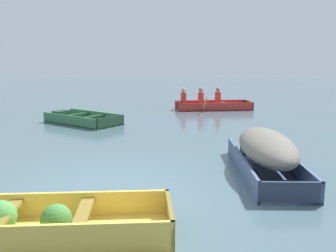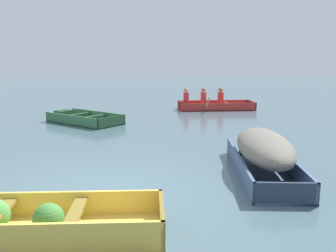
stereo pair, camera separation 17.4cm
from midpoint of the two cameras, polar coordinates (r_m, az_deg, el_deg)
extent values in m
plane|color=#47606B|center=(6.13, -9.98, -9.62)|extent=(80.00, 80.00, 0.00)
cube|color=#E5BC47|center=(4.87, -19.18, -15.27)|extent=(3.15, 1.63, 0.04)
cube|color=#E5BC47|center=(4.40, -20.97, -16.03)|extent=(2.95, 0.71, 0.36)
cube|color=#E5BC47|center=(5.23, -17.91, -11.49)|extent=(2.95, 0.71, 0.36)
cube|color=olive|center=(4.64, -0.86, -13.83)|extent=(0.27, 0.99, 0.36)
cube|color=olive|center=(4.91, -24.55, -12.29)|extent=(0.35, 0.91, 0.04)
cube|color=olive|center=(4.67, -13.88, -12.79)|extent=(0.35, 0.91, 0.04)
sphere|color=#4C9342|center=(5.00, -25.10, -12.37)|extent=(0.38, 0.38, 0.38)
sphere|color=#428438|center=(4.70, -17.70, -13.43)|extent=(0.37, 0.37, 0.37)
cube|color=#387047|center=(12.29, -13.21, 0.50)|extent=(2.74, 2.15, 0.04)
cube|color=#387047|center=(11.92, -15.23, 0.79)|extent=(2.24, 1.18, 0.32)
cube|color=#387047|center=(12.62, -11.36, 1.48)|extent=(2.24, 1.18, 0.32)
cube|color=#1E3D27|center=(11.38, -9.21, 0.58)|extent=(0.57, 1.05, 0.32)
cube|color=#1E3D27|center=(13.08, -16.30, 1.64)|extent=(0.56, 0.62, 0.29)
cube|color=#1E3D27|center=(12.53, -14.37, 1.66)|extent=(0.62, 1.01, 0.04)
cube|color=#1E3D27|center=(11.97, -12.08, 1.36)|extent=(0.62, 1.01, 0.04)
cube|color=#475B7F|center=(7.06, 13.95, -6.89)|extent=(1.34, 3.08, 0.04)
cube|color=#475B7F|center=(6.93, 10.38, -5.76)|extent=(0.45, 2.96, 0.34)
cube|color=#475B7F|center=(7.13, 17.54, -5.62)|extent=(0.45, 2.96, 0.34)
cube|color=#273246|center=(5.67, 17.33, -9.78)|extent=(0.94, 0.18, 0.34)
cube|color=#273246|center=(8.25, 12.00, -3.07)|extent=(0.47, 0.41, 0.31)
cube|color=#273246|center=(7.41, 13.27, -4.11)|extent=(0.86, 0.27, 0.04)
cube|color=#273246|center=(6.58, 14.91, -6.05)|extent=(0.86, 0.27, 0.04)
ellipsoid|color=#6B665B|center=(6.93, 14.13, -3.05)|extent=(1.22, 2.54, 0.54)
cube|color=#AD2D28|center=(15.31, 6.60, 2.63)|extent=(3.19, 1.85, 0.04)
cube|color=#AD2D28|center=(14.79, 7.07, 2.89)|extent=(2.92, 0.85, 0.31)
cube|color=#AD2D28|center=(15.79, 6.18, 3.39)|extent=(2.92, 0.85, 0.31)
cube|color=maroon|center=(15.69, 11.89, 3.18)|extent=(0.34, 1.07, 0.31)
cube|color=maroon|center=(15.04, 1.68, 3.15)|extent=(0.48, 0.57, 0.28)
cube|color=maroon|center=(15.19, 4.95, 3.42)|extent=(0.42, 1.00, 0.04)
cube|color=maroon|center=(15.39, 8.26, 3.45)|extent=(0.42, 1.00, 0.04)
cube|color=red|center=(15.30, 7.28, 4.33)|extent=(0.25, 0.32, 0.44)
sphere|color=#9E7051|center=(15.27, 7.30, 5.53)|extent=(0.18, 0.18, 0.18)
cube|color=red|center=(15.14, 4.69, 4.32)|extent=(0.25, 0.32, 0.44)
sphere|color=#9E7051|center=(15.11, 4.71, 5.53)|extent=(0.18, 0.18, 0.18)
cube|color=red|center=(15.02, 2.05, 4.30)|extent=(0.25, 0.32, 0.44)
sphere|color=tan|center=(14.99, 2.06, 5.52)|extent=(0.18, 0.18, 0.18)
cylinder|color=tan|center=(14.33, 5.34, 3.52)|extent=(0.21, 0.63, 0.55)
cylinder|color=tan|center=(15.98, 4.09, 4.25)|extent=(0.21, 0.63, 0.55)
camera|label=1|loc=(0.09, -90.52, -0.10)|focal=40.00mm
camera|label=2|loc=(0.09, 89.48, 0.10)|focal=40.00mm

